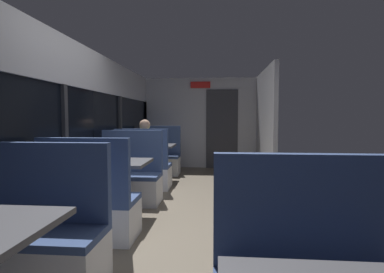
% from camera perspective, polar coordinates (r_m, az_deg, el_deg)
% --- Properties ---
extents(ground_plane, '(3.30, 9.20, 0.02)m').
position_cam_1_polar(ground_plane, '(3.79, -2.18, -16.57)').
color(ground_plane, '#665B4C').
extents(carriage_window_panel_left, '(0.09, 8.48, 2.30)m').
position_cam_1_polar(carriage_window_panel_left, '(4.01, -23.27, 0.60)').
color(carriage_window_panel_left, '#B2B2B7').
rests_on(carriage_window_panel_left, ground_plane).
extents(carriage_end_bulkhead, '(2.90, 0.11, 2.30)m').
position_cam_1_polar(carriage_end_bulkhead, '(7.74, 2.06, 2.47)').
color(carriage_end_bulkhead, '#B2B2B7').
rests_on(carriage_end_bulkhead, ground_plane).
extents(carriage_aisle_panel_right, '(0.08, 2.40, 2.30)m').
position_cam_1_polar(carriage_aisle_panel_right, '(6.61, 13.68, 2.26)').
color(carriage_aisle_panel_right, '#B2B2B7').
rests_on(carriage_aisle_panel_right, ground_plane).
extents(bench_near_window_facing_entry, '(0.95, 0.50, 1.10)m').
position_cam_1_polar(bench_near_window_facing_entry, '(2.71, -26.49, -17.84)').
color(bench_near_window_facing_entry, silver).
rests_on(bench_near_window_facing_entry, ground_plane).
extents(dining_table_mid_window, '(0.90, 0.70, 0.74)m').
position_cam_1_polar(dining_table_mid_window, '(4.01, -14.70, -5.95)').
color(dining_table_mid_window, '#9E9EA3').
rests_on(dining_table_mid_window, ground_plane).
extents(bench_mid_window_facing_end, '(0.95, 0.50, 1.10)m').
position_cam_1_polar(bench_mid_window_facing_end, '(3.45, -18.61, -12.92)').
color(bench_mid_window_facing_end, silver).
rests_on(bench_mid_window_facing_end, ground_plane).
extents(bench_mid_window_facing_entry, '(0.95, 0.50, 1.10)m').
position_cam_1_polar(bench_mid_window_facing_entry, '(4.73, -11.77, -8.29)').
color(bench_mid_window_facing_entry, silver).
rests_on(bench_mid_window_facing_entry, ground_plane).
extents(dining_table_far_window, '(0.90, 0.70, 0.74)m').
position_cam_1_polar(dining_table_far_window, '(6.20, -7.60, -2.49)').
color(dining_table_far_window, '#9E9EA3').
rests_on(dining_table_far_window, ground_plane).
extents(bench_far_window_facing_end, '(0.95, 0.50, 1.10)m').
position_cam_1_polar(bench_far_window_facing_end, '(5.57, -9.13, -6.44)').
color(bench_far_window_facing_end, silver).
rests_on(bench_far_window_facing_end, ground_plane).
extents(bench_far_window_facing_entry, '(0.95, 0.50, 1.10)m').
position_cam_1_polar(bench_far_window_facing_entry, '(6.91, -6.32, -4.43)').
color(bench_far_window_facing_entry, silver).
rests_on(bench_far_window_facing_entry, ground_plane).
extents(seated_passenger, '(0.47, 0.55, 1.26)m').
position_cam_1_polar(seated_passenger, '(5.60, -8.98, -4.21)').
color(seated_passenger, '#26262D').
rests_on(seated_passenger, ground_plane).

